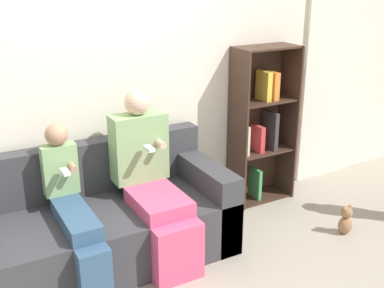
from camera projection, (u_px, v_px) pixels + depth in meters
The scene contains 8 objects.
ground_plane at pixel (157, 287), 3.41m from camera, with size 14.00×14.00×0.00m, color #9E9384.
back_wall at pixel (99, 83), 3.80m from camera, with size 10.00×0.06×2.55m.
curtain_panel at pixel (328, 71), 4.89m from camera, with size 0.62×0.04×2.29m.
couch at pixel (93, 228), 3.62m from camera, with size 2.10×0.87×0.86m.
adult_seated at pixel (151, 176), 3.63m from camera, with size 0.43×0.81×1.28m.
child_seated at pixel (74, 211), 3.34m from camera, with size 0.25×0.84×1.09m.
bookshelf at pixel (260, 125), 4.53m from camera, with size 0.60×0.31×1.48m.
teddy_bear at pixel (346, 221), 4.07m from camera, with size 0.13×0.11×0.26m.
Camera 1 is at (-1.17, -2.62, 2.12)m, focal length 45.00 mm.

